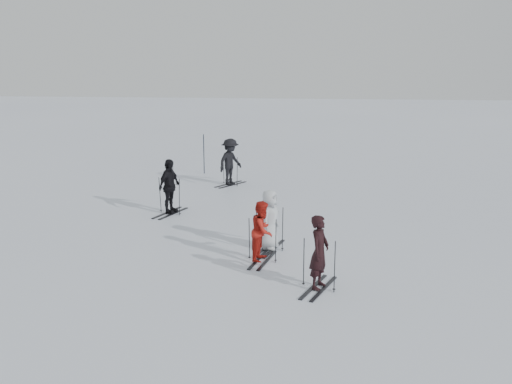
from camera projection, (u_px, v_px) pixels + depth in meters
ground at (252, 231)px, 17.59m from camera, size 120.00×120.00×0.00m
skier_near_dark at (319, 253)px, 12.99m from camera, size 0.60×0.73×1.72m
skier_red at (262, 232)px, 14.83m from camera, size 0.74×0.87×1.58m
skier_grey at (269, 220)px, 15.75m from camera, size 0.71×0.91×1.65m
skier_uphill_left at (169, 187)px, 19.36m from camera, size 0.78×1.18×1.86m
skier_uphill_far at (230, 162)px, 23.81m from camera, size 1.27×1.43×1.93m
skis_near_dark at (319, 263)px, 13.05m from camera, size 1.88×1.41×1.23m
skis_red at (262, 239)px, 14.87m from camera, size 1.76×1.16×1.18m
skis_grey at (269, 227)px, 15.80m from camera, size 1.90×1.32×1.26m
skis_uphill_left at (170, 195)px, 19.42m from camera, size 1.97×1.45×1.29m
skis_uphill_far at (230, 170)px, 23.88m from camera, size 1.94×1.69×1.25m
piste_marker at (204, 154)px, 26.23m from camera, size 0.05×0.05×1.82m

